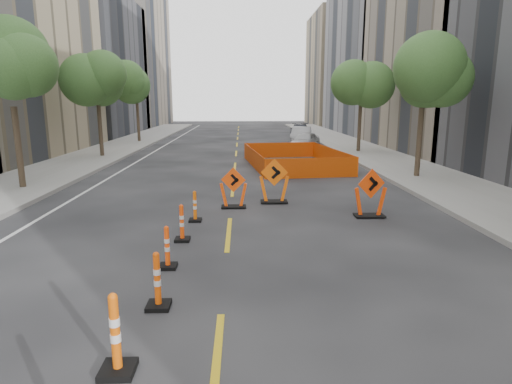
{
  "coord_description": "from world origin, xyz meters",
  "views": [
    {
      "loc": [
        0.36,
        -7.09,
        3.51
      ],
      "look_at": [
        0.75,
        4.21,
        1.1
      ],
      "focal_mm": 30.0,
      "sensor_mm": 36.0,
      "label": 1
    }
  ],
  "objects_px": {
    "channelizer_4": "(167,247)",
    "parked_car_near": "(305,141)",
    "chevron_sign_right": "(371,193)",
    "parked_car_mid": "(301,135)",
    "chevron_sign_left": "(233,188)",
    "channelizer_2": "(115,334)",
    "channelizer_5": "(182,223)",
    "chevron_sign_center": "(274,181)",
    "channelizer_3": "(157,280)",
    "parked_car_far": "(300,131)",
    "channelizer_6": "(195,206)"
  },
  "relations": [
    {
      "from": "channelizer_4",
      "to": "parked_car_near",
      "type": "relative_size",
      "value": 0.24
    },
    {
      "from": "chevron_sign_right",
      "to": "parked_car_mid",
      "type": "relative_size",
      "value": 0.35
    },
    {
      "from": "chevron_sign_right",
      "to": "parked_car_mid",
      "type": "height_order",
      "value": "chevron_sign_right"
    },
    {
      "from": "chevron_sign_left",
      "to": "parked_car_mid",
      "type": "bearing_deg",
      "value": 86.47
    },
    {
      "from": "parked_car_near",
      "to": "channelizer_4",
      "type": "bearing_deg",
      "value": -82.03
    },
    {
      "from": "channelizer_2",
      "to": "chevron_sign_left",
      "type": "distance_m",
      "value": 8.97
    },
    {
      "from": "channelizer_5",
      "to": "parked_car_mid",
      "type": "xyz_separation_m",
      "value": [
        6.51,
        25.09,
        0.22
      ]
    },
    {
      "from": "channelizer_2",
      "to": "chevron_sign_right",
      "type": "distance_m",
      "value": 9.4
    },
    {
      "from": "channelizer_4",
      "to": "chevron_sign_center",
      "type": "relative_size",
      "value": 0.6
    },
    {
      "from": "channelizer_2",
      "to": "channelizer_3",
      "type": "relative_size",
      "value": 1.11
    },
    {
      "from": "channelizer_2",
      "to": "parked_car_far",
      "type": "relative_size",
      "value": 0.24
    },
    {
      "from": "chevron_sign_center",
      "to": "parked_car_mid",
      "type": "distance_m",
      "value": 21.35
    },
    {
      "from": "channelizer_2",
      "to": "channelizer_4",
      "type": "height_order",
      "value": "channelizer_2"
    },
    {
      "from": "channelizer_6",
      "to": "parked_car_mid",
      "type": "bearing_deg",
      "value": 74.7
    },
    {
      "from": "chevron_sign_right",
      "to": "chevron_sign_center",
      "type": "bearing_deg",
      "value": 129.16
    },
    {
      "from": "channelizer_6",
      "to": "parked_car_near",
      "type": "height_order",
      "value": "parked_car_near"
    },
    {
      "from": "channelizer_5",
      "to": "parked_car_far",
      "type": "distance_m",
      "value": 31.59
    },
    {
      "from": "channelizer_5",
      "to": "channelizer_6",
      "type": "bearing_deg",
      "value": 85.56
    },
    {
      "from": "chevron_sign_right",
      "to": "parked_car_far",
      "type": "xyz_separation_m",
      "value": [
        1.74,
        28.63,
        -0.08
      ]
    },
    {
      "from": "channelizer_2",
      "to": "channelizer_3",
      "type": "height_order",
      "value": "channelizer_2"
    },
    {
      "from": "chevron_sign_center",
      "to": "channelizer_5",
      "type": "bearing_deg",
      "value": -119.45
    },
    {
      "from": "chevron_sign_right",
      "to": "parked_car_near",
      "type": "relative_size",
      "value": 0.39
    },
    {
      "from": "chevron_sign_center",
      "to": "parked_car_near",
      "type": "relative_size",
      "value": 0.4
    },
    {
      "from": "chevron_sign_left",
      "to": "parked_car_mid",
      "type": "xyz_separation_m",
      "value": [
        5.25,
        21.66,
        0.02
      ]
    },
    {
      "from": "chevron_sign_left",
      "to": "parked_car_mid",
      "type": "relative_size",
      "value": 0.32
    },
    {
      "from": "chevron_sign_center",
      "to": "parked_car_far",
      "type": "relative_size",
      "value": 0.34
    },
    {
      "from": "channelizer_4",
      "to": "parked_car_mid",
      "type": "relative_size",
      "value": 0.22
    },
    {
      "from": "channelizer_2",
      "to": "chevron_sign_center",
      "type": "height_order",
      "value": "chevron_sign_center"
    },
    {
      "from": "parked_car_mid",
      "to": "chevron_sign_right",
      "type": "bearing_deg",
      "value": -80.43
    },
    {
      "from": "channelizer_5",
      "to": "chevron_sign_left",
      "type": "relative_size",
      "value": 0.7
    },
    {
      "from": "channelizer_6",
      "to": "chevron_sign_left",
      "type": "distance_m",
      "value": 1.98
    },
    {
      "from": "channelizer_6",
      "to": "parked_car_far",
      "type": "relative_size",
      "value": 0.2
    },
    {
      "from": "chevron_sign_left",
      "to": "parked_car_near",
      "type": "xyz_separation_m",
      "value": [
        4.88,
        16.96,
        -0.02
      ]
    },
    {
      "from": "channelizer_3",
      "to": "chevron_sign_center",
      "type": "relative_size",
      "value": 0.65
    },
    {
      "from": "channelizer_3",
      "to": "channelizer_6",
      "type": "relative_size",
      "value": 1.1
    },
    {
      "from": "channelizer_3",
      "to": "parked_car_far",
      "type": "bearing_deg",
      "value": 78.28
    },
    {
      "from": "channelizer_3",
      "to": "chevron_sign_right",
      "type": "height_order",
      "value": "chevron_sign_right"
    },
    {
      "from": "chevron_sign_center",
      "to": "parked_car_mid",
      "type": "relative_size",
      "value": 0.36
    },
    {
      "from": "parked_car_mid",
      "to": "channelizer_2",
      "type": "bearing_deg",
      "value": -90.08
    },
    {
      "from": "channelizer_3",
      "to": "chevron_sign_right",
      "type": "bearing_deg",
      "value": 46.81
    },
    {
      "from": "channelizer_3",
      "to": "channelizer_6",
      "type": "bearing_deg",
      "value": 89.29
    },
    {
      "from": "chevron_sign_left",
      "to": "chevron_sign_center",
      "type": "relative_size",
      "value": 0.88
    },
    {
      "from": "channelizer_3",
      "to": "chevron_sign_right",
      "type": "distance_m",
      "value": 7.89
    },
    {
      "from": "parked_car_near",
      "to": "parked_car_far",
      "type": "relative_size",
      "value": 0.84
    },
    {
      "from": "parked_car_mid",
      "to": "parked_car_far",
      "type": "distance_m",
      "value": 5.71
    },
    {
      "from": "chevron_sign_left",
      "to": "channelizer_4",
      "type": "bearing_deg",
      "value": -94.03
    },
    {
      "from": "channelizer_3",
      "to": "parked_car_mid",
      "type": "distance_m",
      "value": 29.43
    },
    {
      "from": "parked_car_near",
      "to": "chevron_sign_left",
      "type": "bearing_deg",
      "value": -82.47
    },
    {
      "from": "parked_car_mid",
      "to": "parked_car_far",
      "type": "bearing_deg",
      "value": 95.16
    },
    {
      "from": "channelizer_4",
      "to": "channelizer_6",
      "type": "distance_m",
      "value": 3.63
    }
  ]
}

